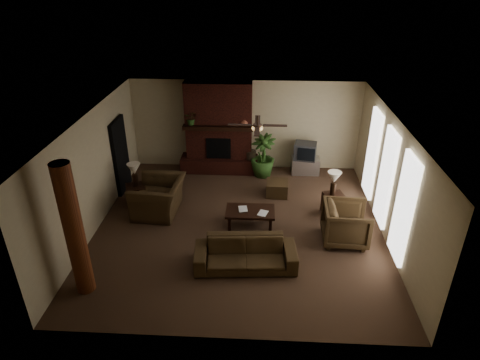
# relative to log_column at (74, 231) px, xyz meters

# --- Properties ---
(room_shell) EXTENTS (7.00, 7.00, 7.00)m
(room_shell) POSITION_rel_log_column_xyz_m (2.95, 2.40, 0.00)
(room_shell) COLOR #4C3526
(room_shell) RESTS_ON ground
(fireplace) EXTENTS (2.40, 0.70, 2.80)m
(fireplace) POSITION_rel_log_column_xyz_m (2.15, 5.62, -0.24)
(fireplace) COLOR #441912
(fireplace) RESTS_ON ground
(windows) EXTENTS (0.08, 3.65, 2.35)m
(windows) POSITION_rel_log_column_xyz_m (6.40, 2.60, -0.05)
(windows) COLOR white
(windows) RESTS_ON ground
(log_column) EXTENTS (0.36, 0.36, 2.80)m
(log_column) POSITION_rel_log_column_xyz_m (0.00, 0.00, 0.00)
(log_column) COLOR brown
(log_column) RESTS_ON ground
(doorway) EXTENTS (0.10, 1.00, 2.10)m
(doorway) POSITION_rel_log_column_xyz_m (-0.49, 4.20, -0.35)
(doorway) COLOR black
(doorway) RESTS_ON ground
(ceiling_fan) EXTENTS (1.35, 1.35, 0.37)m
(ceiling_fan) POSITION_rel_log_column_xyz_m (3.35, 2.70, 1.13)
(ceiling_fan) COLOR black
(ceiling_fan) RESTS_ON ceiling
(sofa) EXTENTS (2.21, 0.79, 0.85)m
(sofa) POSITION_rel_log_column_xyz_m (3.17, 0.89, -0.98)
(sofa) COLOR #41301C
(sofa) RESTS_ON ground
(armchair_left) EXTENTS (0.98, 1.43, 1.21)m
(armchair_left) POSITION_rel_log_column_xyz_m (0.82, 2.99, -0.80)
(armchair_left) COLOR #41301C
(armchair_left) RESTS_ON ground
(armchair_right) EXTENTS (0.99, 1.06, 1.05)m
(armchair_right) POSITION_rel_log_column_xyz_m (5.46, 1.94, -0.88)
(armchair_right) COLOR #41301C
(armchair_right) RESTS_ON ground
(coffee_table) EXTENTS (1.20, 0.70, 0.43)m
(coffee_table) POSITION_rel_log_column_xyz_m (3.22, 2.48, -1.03)
(coffee_table) COLOR black
(coffee_table) RESTS_ON ground
(ottoman) EXTENTS (0.63, 0.63, 0.40)m
(ottoman) POSITION_rel_log_column_xyz_m (3.93, 4.08, -1.20)
(ottoman) COLOR #41301C
(ottoman) RESTS_ON ground
(tv_stand) EXTENTS (0.86, 0.51, 0.50)m
(tv_stand) POSITION_rel_log_column_xyz_m (4.84, 5.53, -1.15)
(tv_stand) COLOR silver
(tv_stand) RESTS_ON ground
(tv) EXTENTS (0.73, 0.63, 0.52)m
(tv) POSITION_rel_log_column_xyz_m (4.80, 5.46, -0.64)
(tv) COLOR #353538
(tv) RESTS_ON tv_stand
(floor_vase) EXTENTS (0.34, 0.34, 0.77)m
(floor_vase) POSITION_rel_log_column_xyz_m (3.13, 5.52, -0.97)
(floor_vase) COLOR #34281D
(floor_vase) RESTS_ON ground
(floor_plant) EXTENTS (1.23, 1.51, 0.74)m
(floor_plant) POSITION_rel_log_column_xyz_m (3.51, 5.28, -1.03)
(floor_plant) COLOR #305321
(floor_plant) RESTS_ON ground
(side_table_left) EXTENTS (0.64, 0.64, 0.55)m
(side_table_left) POSITION_rel_log_column_xyz_m (0.11, 3.36, -1.12)
(side_table_left) COLOR black
(side_table_left) RESTS_ON ground
(lamp_left) EXTENTS (0.45, 0.45, 0.65)m
(lamp_left) POSITION_rel_log_column_xyz_m (0.13, 3.37, -0.40)
(lamp_left) COLOR black
(lamp_left) RESTS_ON side_table_left
(side_table_right) EXTENTS (0.61, 0.61, 0.55)m
(side_table_right) POSITION_rel_log_column_xyz_m (5.37, 3.16, -1.12)
(side_table_right) COLOR black
(side_table_right) RESTS_ON ground
(lamp_right) EXTENTS (0.44, 0.44, 0.65)m
(lamp_right) POSITION_rel_log_column_xyz_m (5.31, 3.17, -0.40)
(lamp_right) COLOR black
(lamp_right) RESTS_ON side_table_right
(mantel_plant) EXTENTS (0.42, 0.46, 0.33)m
(mantel_plant) POSITION_rel_log_column_xyz_m (1.36, 5.43, 0.32)
(mantel_plant) COLOR #305321
(mantel_plant) RESTS_ON fireplace
(mantel_vase) EXTENTS (0.22, 0.23, 0.22)m
(mantel_vase) POSITION_rel_log_column_xyz_m (2.93, 5.42, 0.27)
(mantel_vase) COLOR #96513C
(mantel_vase) RESTS_ON fireplace
(book_a) EXTENTS (0.22, 0.06, 0.29)m
(book_a) POSITION_rel_log_column_xyz_m (2.93, 2.49, -0.83)
(book_a) COLOR #999999
(book_a) RESTS_ON coffee_table
(book_b) EXTENTS (0.21, 0.09, 0.29)m
(book_b) POSITION_rel_log_column_xyz_m (3.43, 2.37, -0.82)
(book_b) COLOR #999999
(book_b) RESTS_ON coffee_table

